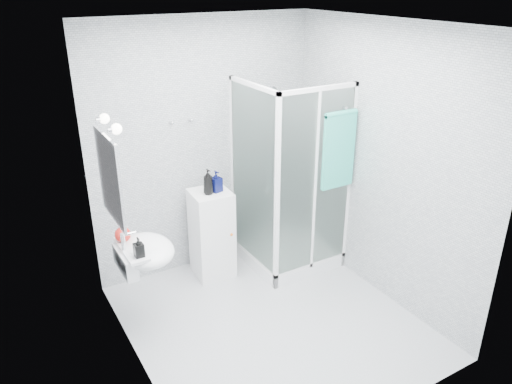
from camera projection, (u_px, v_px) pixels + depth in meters
room at (273, 191)px, 4.06m from camera, size 2.40×2.60×2.60m
shower_enclosure at (286, 227)px, 5.32m from camera, size 0.90×0.95×2.00m
wall_basin at (143, 252)px, 4.16m from camera, size 0.46×0.56×0.35m
mirror at (109, 178)px, 3.79m from camera, size 0.02×0.60×0.70m
vanity_lights at (109, 124)px, 3.64m from camera, size 0.10×0.40×0.08m
wall_hooks at (182, 121)px, 4.81m from camera, size 0.23×0.06×0.03m
storage_cabinet at (212, 233)px, 5.15m from camera, size 0.41×0.42×0.93m
hand_towel at (339, 148)px, 4.77m from camera, size 0.36×0.05×0.77m
shampoo_bottle_a at (208, 182)px, 4.87m from camera, size 0.11×0.11×0.26m
shampoo_bottle_b at (216, 181)px, 4.93m from camera, size 0.12×0.12×0.22m
soap_dispenser_orange at (122, 232)px, 4.17m from camera, size 0.17×0.17×0.17m
soap_dispenser_black at (139, 247)px, 3.93m from camera, size 0.08×0.08×0.17m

